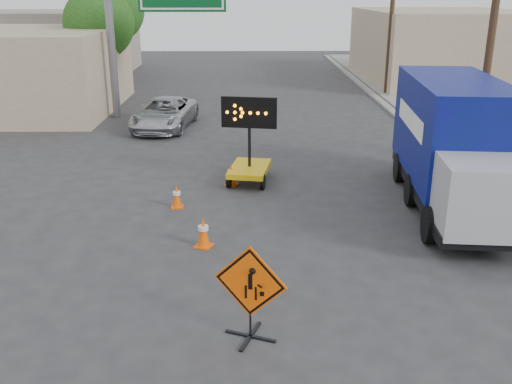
{
  "coord_description": "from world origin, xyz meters",
  "views": [
    {
      "loc": [
        -0.1,
        -9.49,
        5.85
      ],
      "look_at": [
        0.07,
        2.72,
        1.51
      ],
      "focal_mm": 40.0,
      "sensor_mm": 36.0,
      "label": 1
    }
  ],
  "objects_px": {
    "box_truck": "(454,152)",
    "construction_sign": "(250,291)",
    "pickup_truck": "(165,114)",
    "arrow_board": "(249,163)"
  },
  "relations": [
    {
      "from": "arrow_board",
      "to": "pickup_truck",
      "type": "bearing_deg",
      "value": 126.32
    },
    {
      "from": "box_truck",
      "to": "construction_sign",
      "type": "bearing_deg",
      "value": -125.8
    },
    {
      "from": "pickup_truck",
      "to": "box_truck",
      "type": "relative_size",
      "value": 0.63
    },
    {
      "from": "arrow_board",
      "to": "box_truck",
      "type": "height_order",
      "value": "box_truck"
    },
    {
      "from": "construction_sign",
      "to": "arrow_board",
      "type": "xyz_separation_m",
      "value": [
        0.01,
        8.77,
        -0.32
      ]
    },
    {
      "from": "construction_sign",
      "to": "pickup_truck",
      "type": "bearing_deg",
      "value": 124.07
    },
    {
      "from": "construction_sign",
      "to": "box_truck",
      "type": "height_order",
      "value": "box_truck"
    },
    {
      "from": "construction_sign",
      "to": "arrow_board",
      "type": "relative_size",
      "value": 0.65
    },
    {
      "from": "pickup_truck",
      "to": "arrow_board",
      "type": "bearing_deg",
      "value": -56.1
    },
    {
      "from": "construction_sign",
      "to": "pickup_truck",
      "type": "xyz_separation_m",
      "value": [
        -3.76,
        16.38,
        -0.27
      ]
    }
  ]
}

